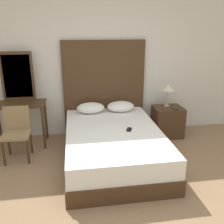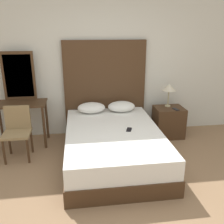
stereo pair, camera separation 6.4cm
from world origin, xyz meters
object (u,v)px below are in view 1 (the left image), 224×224
(bed, at_px, (113,145))
(chair, at_px, (17,130))
(phone_on_bed, at_px, (129,129))
(phone_on_nightstand, at_px, (175,109))
(vanity_desk, at_px, (19,111))
(table_lamp, at_px, (168,88))
(nightstand, at_px, (167,122))

(bed, xyz_separation_m, chair, (-1.48, 0.32, 0.22))
(phone_on_bed, bearing_deg, phone_on_nightstand, 33.93)
(phone_on_bed, height_order, vanity_desk, vanity_desk)
(chair, bearing_deg, table_lamp, 11.01)
(nightstand, xyz_separation_m, vanity_desk, (-2.68, 0.01, 0.34))
(phone_on_bed, bearing_deg, nightstand, 40.30)
(nightstand, height_order, chair, chair)
(phone_on_bed, height_order, chair, chair)
(bed, bearing_deg, nightstand, 32.58)
(phone_on_nightstand, relative_size, vanity_desk, 0.18)
(table_lamp, relative_size, vanity_desk, 0.48)
(vanity_desk, bearing_deg, phone_on_nightstand, -2.60)
(phone_on_bed, relative_size, nightstand, 0.29)
(chair, bearing_deg, vanity_desk, 93.97)
(table_lamp, bearing_deg, vanity_desk, -178.39)
(bed, bearing_deg, table_lamp, 35.66)
(bed, distance_m, phone_on_bed, 0.36)
(table_lamp, distance_m, phone_on_nightstand, 0.41)
(phone_on_nightstand, bearing_deg, bed, -152.96)
(nightstand, relative_size, phone_on_nightstand, 3.55)
(vanity_desk, distance_m, chair, 0.47)
(phone_on_bed, distance_m, vanity_desk, 1.93)
(phone_on_bed, xyz_separation_m, phone_on_nightstand, (1.01, 0.68, 0.06))
(bed, xyz_separation_m, phone_on_bed, (0.24, -0.04, 0.26))
(nightstand, distance_m, phone_on_nightstand, 0.32)
(bed, relative_size, chair, 2.59)
(phone_on_bed, xyz_separation_m, chair, (-1.72, 0.36, -0.04))
(chair, bearing_deg, bed, -12.31)
(nightstand, relative_size, vanity_desk, 0.64)
(phone_on_bed, distance_m, phone_on_nightstand, 1.21)
(table_lamp, height_order, chair, table_lamp)
(nightstand, distance_m, chair, 2.69)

